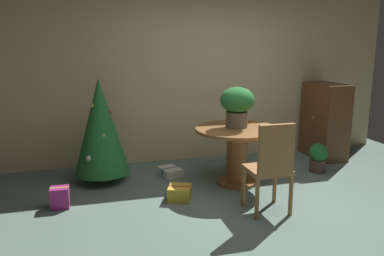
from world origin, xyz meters
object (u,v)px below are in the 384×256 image
(round_dining_table, at_px, (237,147))
(wooden_chair_near, at_px, (271,164))
(gift_box_cream, at_px, (170,172))
(wooden_cabinet, at_px, (325,121))
(gift_box_purple, at_px, (60,198))
(potted_plant, at_px, (318,157))
(holiday_tree, at_px, (100,126))
(gift_box_gold, at_px, (180,193))
(flower_vase, at_px, (237,104))

(round_dining_table, distance_m, wooden_chair_near, 0.94)
(gift_box_cream, xyz_separation_m, wooden_cabinet, (2.52, 0.25, 0.52))
(gift_box_purple, bearing_deg, wooden_cabinet, 13.65)
(gift_box_purple, xyz_separation_m, potted_plant, (3.41, 0.30, 0.10))
(holiday_tree, xyz_separation_m, gift_box_gold, (0.82, -0.87, -0.65))
(holiday_tree, bearing_deg, wooden_cabinet, 3.68)
(round_dining_table, bearing_deg, flower_vase, 88.57)
(gift_box_gold, xyz_separation_m, gift_box_purple, (-1.32, 0.14, 0.03))
(gift_box_cream, bearing_deg, potted_plant, -11.30)
(round_dining_table, xyz_separation_m, flower_vase, (0.00, 0.04, 0.55))
(potted_plant, bearing_deg, round_dining_table, -174.58)
(gift_box_gold, bearing_deg, round_dining_table, 21.16)
(round_dining_table, xyz_separation_m, wooden_cabinet, (1.76, 0.77, 0.09))
(wooden_chair_near, bearing_deg, flower_vase, 89.94)
(holiday_tree, distance_m, gift_box_cream, 1.12)
(flower_vase, distance_m, wooden_cabinet, 1.96)
(flower_vase, height_order, gift_box_gold, flower_vase)
(flower_vase, bearing_deg, round_dining_table, -91.43)
(holiday_tree, relative_size, potted_plant, 3.28)
(wooden_chair_near, relative_size, gift_box_purple, 4.24)
(round_dining_table, xyz_separation_m, wooden_chair_near, (0.00, -0.93, 0.06))
(gift_box_gold, distance_m, wooden_cabinet, 2.86)
(gift_box_cream, bearing_deg, wooden_chair_near, -62.55)
(wooden_cabinet, distance_m, potted_plant, 0.90)
(round_dining_table, distance_m, holiday_tree, 1.76)
(gift_box_gold, distance_m, potted_plant, 2.14)
(wooden_chair_near, xyz_separation_m, gift_box_purple, (-2.15, 0.75, -0.43))
(gift_box_cream, height_order, wooden_cabinet, wooden_cabinet)
(round_dining_table, xyz_separation_m, gift_box_gold, (-0.83, -0.32, -0.40))
(flower_vase, height_order, wooden_chair_near, flower_vase)
(gift_box_gold, bearing_deg, potted_plant, 11.90)
(wooden_chair_near, relative_size, gift_box_cream, 2.67)
(flower_vase, bearing_deg, gift_box_gold, -156.41)
(round_dining_table, height_order, flower_vase, flower_vase)
(gift_box_gold, xyz_separation_m, gift_box_cream, (0.07, 0.84, -0.03))
(wooden_chair_near, relative_size, potted_plant, 2.42)
(gift_box_gold, relative_size, wooden_cabinet, 0.29)
(wooden_chair_near, relative_size, gift_box_gold, 2.97)
(holiday_tree, height_order, potted_plant, holiday_tree)
(flower_vase, bearing_deg, gift_box_purple, -174.06)
(round_dining_table, bearing_deg, holiday_tree, 161.60)
(flower_vase, bearing_deg, wooden_chair_near, -90.06)
(round_dining_table, bearing_deg, wooden_chair_near, -90.00)
(holiday_tree, relative_size, gift_box_gold, 4.03)
(round_dining_table, height_order, potted_plant, round_dining_table)
(gift_box_cream, bearing_deg, wooden_cabinet, 5.58)
(flower_vase, xyz_separation_m, gift_box_gold, (-0.83, -0.36, -0.95))
(round_dining_table, xyz_separation_m, gift_box_purple, (-2.15, -0.18, -0.37))
(round_dining_table, bearing_deg, gift_box_cream, 145.39)
(round_dining_table, xyz_separation_m, potted_plant, (1.26, 0.12, -0.27))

